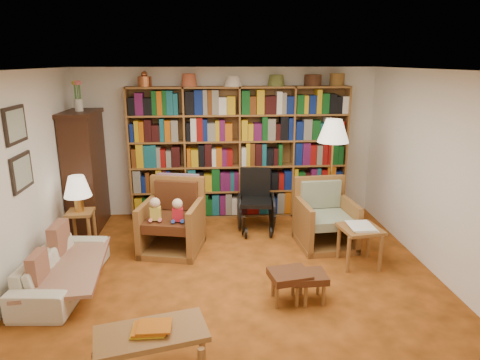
{
  "coord_description": "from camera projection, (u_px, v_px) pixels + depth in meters",
  "views": [
    {
      "loc": [
        -0.3,
        -4.67,
        2.6
      ],
      "look_at": [
        0.09,
        0.6,
        1.12
      ],
      "focal_mm": 32.0,
      "sensor_mm": 36.0,
      "label": 1
    }
  ],
  "objects": [
    {
      "name": "floor",
      "position": [
        237.0,
        282.0,
        5.21
      ],
      "size": [
        5.0,
        5.0,
        0.0
      ],
      "primitive_type": "plane",
      "color": "#B6581C",
      "rests_on": "ground"
    },
    {
      "name": "ceiling",
      "position": [
        236.0,
        70.0,
        4.54
      ],
      "size": [
        5.0,
        5.0,
        0.0
      ],
      "primitive_type": "plane",
      "rotation": [
        3.14,
        0.0,
        0.0
      ],
      "color": "white",
      "rests_on": "wall_back"
    },
    {
      "name": "wall_back",
      "position": [
        227.0,
        143.0,
        7.27
      ],
      "size": [
        5.0,
        0.0,
        5.0
      ],
      "primitive_type": "plane",
      "rotation": [
        1.57,
        0.0,
        0.0
      ],
      "color": "white",
      "rests_on": "floor"
    },
    {
      "name": "wall_front",
      "position": [
        264.0,
        302.0,
        2.47
      ],
      "size": [
        5.0,
        0.0,
        5.0
      ],
      "primitive_type": "plane",
      "rotation": [
        -1.57,
        0.0,
        0.0
      ],
      "color": "white",
      "rests_on": "floor"
    },
    {
      "name": "wall_left",
      "position": [
        10.0,
        188.0,
        4.7
      ],
      "size": [
        0.0,
        5.0,
        5.0
      ],
      "primitive_type": "plane",
      "rotation": [
        1.57,
        0.0,
        1.57
      ],
      "color": "white",
      "rests_on": "floor"
    },
    {
      "name": "wall_right",
      "position": [
        447.0,
        179.0,
        5.05
      ],
      "size": [
        0.0,
        5.0,
        5.0
      ],
      "primitive_type": "plane",
      "rotation": [
        1.57,
        0.0,
        -1.57
      ],
      "color": "white",
      "rests_on": "floor"
    },
    {
      "name": "bookshelf",
      "position": [
        239.0,
        149.0,
        7.15
      ],
      "size": [
        3.6,
        0.3,
        2.42
      ],
      "color": "olive",
      "rests_on": "floor"
    },
    {
      "name": "curio_cabinet",
      "position": [
        85.0,
        169.0,
        6.72
      ],
      "size": [
        0.5,
        0.95,
        2.4
      ],
      "color": "#33180E",
      "rests_on": "floor"
    },
    {
      "name": "framed_pictures",
      "position": [
        19.0,
        149.0,
        4.89
      ],
      "size": [
        0.03,
        0.52,
        0.97
      ],
      "color": "black",
      "rests_on": "wall_left"
    },
    {
      "name": "sofa",
      "position": [
        63.0,
        269.0,
        5.03
      ],
      "size": [
        1.62,
        0.74,
        0.46
      ],
      "primitive_type": "imported",
      "rotation": [
        0.0,
        0.0,
        1.49
      ],
      "color": "beige",
      "rests_on": "floor"
    },
    {
      "name": "sofa_throw",
      "position": [
        66.0,
        264.0,
        5.01
      ],
      "size": [
        0.95,
        1.58,
        0.04
      ],
      "primitive_type": "cube",
      "rotation": [
        0.0,
        0.0,
        0.09
      ],
      "color": "beige",
      "rests_on": "sofa"
    },
    {
      "name": "cushion_left",
      "position": [
        59.0,
        240.0,
        5.29
      ],
      "size": [
        0.14,
        0.42,
        0.42
      ],
      "primitive_type": "cube",
      "rotation": [
        0.0,
        0.0,
        -0.03
      ],
      "color": "maroon",
      "rests_on": "sofa"
    },
    {
      "name": "cushion_right",
      "position": [
        38.0,
        267.0,
        4.62
      ],
      "size": [
        0.12,
        0.35,
        0.35
      ],
      "primitive_type": "cube",
      "rotation": [
        0.0,
        0.0,
        -0.02
      ],
      "color": "maroon",
      "rests_on": "sofa"
    },
    {
      "name": "side_table_lamp",
      "position": [
        81.0,
        221.0,
        6.09
      ],
      "size": [
        0.37,
        0.37,
        0.54
      ],
      "color": "olive",
      "rests_on": "floor"
    },
    {
      "name": "table_lamp",
      "position": [
        77.0,
        188.0,
        5.96
      ],
      "size": [
        0.38,
        0.38,
        0.52
      ],
      "color": "gold",
      "rests_on": "side_table_lamp"
    },
    {
      "name": "armchair_leather",
      "position": [
        172.0,
        220.0,
        6.08
      ],
      "size": [
        0.97,
        0.99,
        1.01
      ],
      "color": "olive",
      "rests_on": "floor"
    },
    {
      "name": "armchair_sage",
      "position": [
        324.0,
        220.0,
        6.23
      ],
      "size": [
        0.83,
        0.86,
        0.95
      ],
      "color": "olive",
      "rests_on": "floor"
    },
    {
      "name": "wheelchair",
      "position": [
        256.0,
        202.0,
        6.75
      ],
      "size": [
        0.56,
        0.78,
        0.97
      ],
      "color": "black",
      "rests_on": "floor"
    },
    {
      "name": "floor_lamp",
      "position": [
        333.0,
        136.0,
        6.34
      ],
      "size": [
        0.47,
        0.47,
        1.77
      ],
      "color": "gold",
      "rests_on": "floor"
    },
    {
      "name": "side_table_papers",
      "position": [
        360.0,
        233.0,
        5.54
      ],
      "size": [
        0.56,
        0.56,
        0.55
      ],
      "color": "olive",
      "rests_on": "floor"
    },
    {
      "name": "footstool_a",
      "position": [
        289.0,
        277.0,
        4.71
      ],
      "size": [
        0.49,
        0.44,
        0.36
      ],
      "color": "#502515",
      "rests_on": "floor"
    },
    {
      "name": "footstool_b",
      "position": [
        308.0,
        278.0,
        4.74
      ],
      "size": [
        0.4,
        0.35,
        0.33
      ],
      "color": "#502515",
      "rests_on": "floor"
    },
    {
      "name": "coffee_table",
      "position": [
        151.0,
        337.0,
        3.57
      ],
      "size": [
        1.01,
        0.67,
        0.48
      ],
      "color": "olive",
      "rests_on": "floor"
    }
  ]
}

